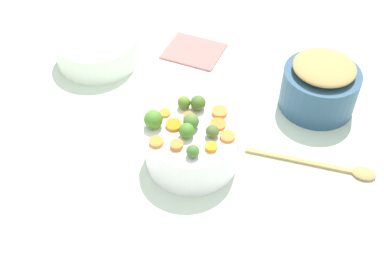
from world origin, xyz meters
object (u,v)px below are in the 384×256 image
at_px(metal_pot, 319,89).
at_px(serving_bowl_carrots, 192,146).
at_px(casserole_dish, 97,49).
at_px(wooden_spoon, 333,167).

bearing_deg(metal_pot, serving_bowl_carrots, 69.15).
height_order(metal_pot, casserole_dish, metal_pot).
distance_m(serving_bowl_carrots, wooden_spoon, 0.34).
relative_size(serving_bowl_carrots, casserole_dish, 0.92).
height_order(serving_bowl_carrots, wooden_spoon, serving_bowl_carrots).
bearing_deg(casserole_dish, serving_bowl_carrots, 164.24).
distance_m(wooden_spoon, casserole_dish, 0.75).
xyz_separation_m(wooden_spoon, casserole_dish, (0.75, 0.06, 0.04)).
bearing_deg(wooden_spoon, casserole_dish, 4.42).
bearing_deg(serving_bowl_carrots, wooden_spoon, -145.96).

